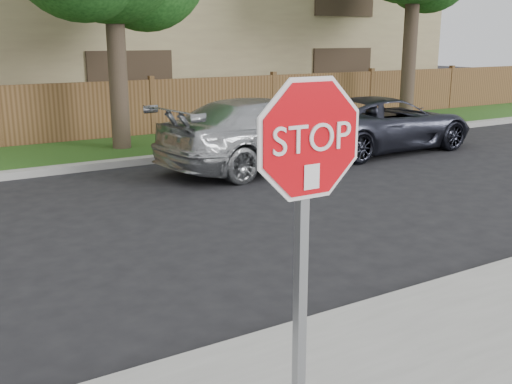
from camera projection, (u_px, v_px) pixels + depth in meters
ground at (219, 353)px, 5.32m from camera, size 90.00×90.00×0.00m
far_curb at (28, 173)px, 12.03m from camera, size 70.00×0.30×0.15m
grass_strip at (13, 160)px, 13.40m from camera, size 70.00×3.00×0.12m
stop_sign at (307, 192)px, 3.56m from camera, size 1.01×0.13×2.55m
sedan_right at (271, 133)px, 12.79m from camera, size 5.33×2.67×1.49m
sedan_far_right at (384, 123)px, 14.76m from camera, size 4.81×2.29×1.32m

